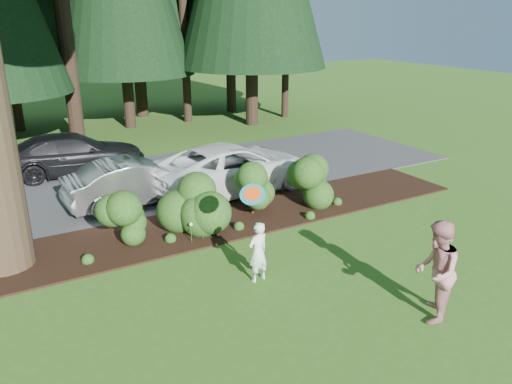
{
  "coord_description": "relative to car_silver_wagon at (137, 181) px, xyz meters",
  "views": [
    {
      "loc": [
        -4.71,
        -7.86,
        5.26
      ],
      "look_at": [
        0.81,
        1.72,
        1.3
      ],
      "focal_mm": 35.0,
      "sensor_mm": 36.0,
      "label": 1
    }
  ],
  "objects": [
    {
      "name": "mulch_bed",
      "position": [
        0.88,
        -2.43,
        -0.68
      ],
      "size": [
        16.0,
        2.5,
        0.05
      ],
      "primitive_type": "cube",
      "color": "black",
      "rests_on": "ground"
    },
    {
      "name": "car_silver_wagon",
      "position": [
        0.0,
        0.0,
        0.0
      ],
      "size": [
        4.15,
        1.62,
        1.34
      ],
      "primitive_type": "imported",
      "rotation": [
        0.0,
        0.0,
        1.62
      ],
      "color": "#B4B4B9",
      "rests_on": "driveway"
    },
    {
      "name": "adult",
      "position": [
        2.86,
        -8.34,
        0.25
      ],
      "size": [
        1.17,
        1.14,
        1.9
      ],
      "primitive_type": "imported",
      "rotation": [
        0.0,
        0.0,
        3.84
      ],
      "color": "#B21730",
      "rests_on": "ground"
    },
    {
      "name": "driveway",
      "position": [
        0.88,
        1.82,
        -0.69
      ],
      "size": [
        22.0,
        6.0,
        0.03
      ],
      "primitive_type": "cube",
      "color": "#38383A",
      "rests_on": "ground"
    },
    {
      "name": "shrub_row",
      "position": [
        1.65,
        -2.54,
        0.11
      ],
      "size": [
        6.53,
        1.6,
        1.61
      ],
      "color": "#1F3E13",
      "rests_on": "ground"
    },
    {
      "name": "car_white_suv",
      "position": [
        2.94,
        -0.36,
        0.07
      ],
      "size": [
        5.51,
        2.91,
        1.48
      ],
      "primitive_type": "imported",
      "rotation": [
        0.0,
        0.0,
        1.66
      ],
      "color": "white",
      "rests_on": "driveway"
    },
    {
      "name": "frisbee",
      "position": [
        0.66,
        -5.61,
        1.25
      ],
      "size": [
        0.56,
        0.46,
        0.44
      ],
      "color": "teal",
      "rests_on": "ground"
    },
    {
      "name": "ground",
      "position": [
        0.88,
        -5.68,
        -0.7
      ],
      "size": [
        80.0,
        80.0,
        0.0
      ],
      "primitive_type": "plane",
      "color": "#33611B",
      "rests_on": "ground"
    },
    {
      "name": "car_dark_suv",
      "position": [
        -1.01,
        3.96,
        0.02
      ],
      "size": [
        4.88,
        2.24,
        1.38
      ],
      "primitive_type": "imported",
      "rotation": [
        0.0,
        0.0,
        1.51
      ],
      "color": "black",
      "rests_on": "driveway"
    },
    {
      "name": "child",
      "position": [
        0.8,
        -5.58,
        -0.05
      ],
      "size": [
        0.53,
        0.4,
        1.31
      ],
      "primitive_type": "imported",
      "rotation": [
        0.0,
        0.0,
        3.34
      ],
      "color": "white",
      "rests_on": "ground"
    },
    {
      "name": "lily_cluster",
      "position": [
        0.58,
        -3.28,
        -0.21
      ],
      "size": [
        0.69,
        0.09,
        0.57
      ],
      "color": "#1F3E13",
      "rests_on": "ground"
    }
  ]
}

